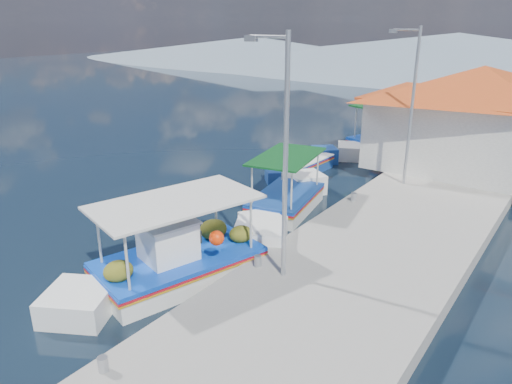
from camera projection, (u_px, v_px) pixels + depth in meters
The scene contains 10 objects.
ground at pixel (107, 272), 13.55m from camera, with size 160.00×160.00×0.00m, color black.
quay at pixel (388, 241), 14.82m from camera, with size 5.00×44.00×0.50m, color gray.
bollards at pixel (317, 221), 15.26m from camera, with size 0.20×17.20×0.30m.
main_caique at pixel (181, 262), 13.07m from camera, with size 3.65×7.43×2.55m.
caique_green_canopy at pixel (287, 201), 17.81m from camera, with size 2.64×6.16×2.35m.
caique_blue_hull at pixel (303, 166), 22.41m from camera, with size 1.76×5.46×0.97m.
caique_far at pixel (390, 141), 25.97m from camera, with size 4.00×7.54×2.79m.
harbor_building at pixel (477, 116), 20.69m from camera, with size 10.49×10.49×4.40m.
lamp_post_near at pixel (282, 148), 11.30m from camera, with size 1.21×0.14×6.00m.
lamp_post_far at pixel (410, 99), 18.19m from camera, with size 1.21×0.14×6.00m.
Camera 1 is at (10.39, -7.30, 6.71)m, focal length 33.68 mm.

